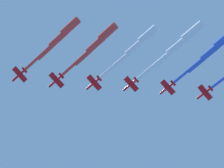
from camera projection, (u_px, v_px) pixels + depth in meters
jet_lead at (57, 40)px, 206.37m from camera, size 27.94×39.08×4.27m
jet_port_inner at (94, 45)px, 204.48m from camera, size 28.03×38.31×4.17m
jet_starboard_inner at (134, 48)px, 205.92m from camera, size 28.29×39.04×4.27m
jet_port_mid at (176, 46)px, 207.80m from camera, size 30.61×42.45×4.14m
jet_starboard_mid at (209, 53)px, 209.05m from camera, size 28.54×38.41×4.16m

